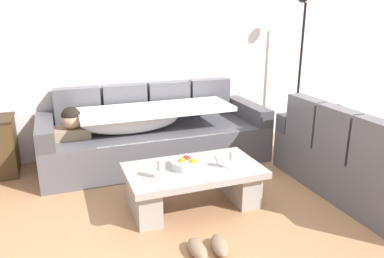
{
  "coord_description": "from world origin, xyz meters",
  "views": [
    {
      "loc": [
        -1.08,
        -2.4,
        1.69
      ],
      "look_at": [
        0.2,
        1.03,
        0.55
      ],
      "focal_mm": 34.95,
      "sensor_mm": 36.0,
      "label": 1
    }
  ],
  "objects_px": {
    "wine_glass_near_right": "(232,156)",
    "open_magazine": "(232,159)",
    "pair_of_shoes": "(209,247)",
    "couch_near_window": "(363,159)",
    "fruit_bowl": "(186,163)",
    "wine_glass_near_left": "(161,165)",
    "couch_along_wall": "(152,136)",
    "floor_lamp": "(299,59)",
    "coffee_table": "(193,182)"
  },
  "relations": [
    {
      "from": "couch_along_wall",
      "to": "pair_of_shoes",
      "type": "distance_m",
      "value": 1.88
    },
    {
      "from": "couch_along_wall",
      "to": "wine_glass_near_right",
      "type": "height_order",
      "value": "couch_along_wall"
    },
    {
      "from": "fruit_bowl",
      "to": "floor_lamp",
      "type": "relative_size",
      "value": 0.14
    },
    {
      "from": "couch_near_window",
      "to": "pair_of_shoes",
      "type": "bearing_deg",
      "value": 102.81
    },
    {
      "from": "wine_glass_near_left",
      "to": "pair_of_shoes",
      "type": "bearing_deg",
      "value": -71.88
    },
    {
      "from": "wine_glass_near_right",
      "to": "coffee_table",
      "type": "bearing_deg",
      "value": 155.71
    },
    {
      "from": "open_magazine",
      "to": "couch_along_wall",
      "type": "bearing_deg",
      "value": 131.3
    },
    {
      "from": "wine_glass_near_right",
      "to": "pair_of_shoes",
      "type": "height_order",
      "value": "wine_glass_near_right"
    },
    {
      "from": "couch_along_wall",
      "to": "wine_glass_near_right",
      "type": "relative_size",
      "value": 15.44
    },
    {
      "from": "fruit_bowl",
      "to": "floor_lamp",
      "type": "bearing_deg",
      "value": 31.58
    },
    {
      "from": "coffee_table",
      "to": "floor_lamp",
      "type": "xyz_separation_m",
      "value": [
        1.96,
        1.25,
        0.88
      ]
    },
    {
      "from": "couch_near_window",
      "to": "pair_of_shoes",
      "type": "distance_m",
      "value": 1.86
    },
    {
      "from": "wine_glass_near_right",
      "to": "open_magazine",
      "type": "distance_m",
      "value": 0.23
    },
    {
      "from": "wine_glass_near_right",
      "to": "couch_near_window",
      "type": "bearing_deg",
      "value": -6.49
    },
    {
      "from": "wine_glass_near_right",
      "to": "fruit_bowl",
      "type": "bearing_deg",
      "value": 157.01
    },
    {
      "from": "floor_lamp",
      "to": "pair_of_shoes",
      "type": "relative_size",
      "value": 6.21
    },
    {
      "from": "coffee_table",
      "to": "floor_lamp",
      "type": "height_order",
      "value": "floor_lamp"
    },
    {
      "from": "open_magazine",
      "to": "floor_lamp",
      "type": "xyz_separation_m",
      "value": [
        1.56,
        1.22,
        0.73
      ]
    },
    {
      "from": "open_magazine",
      "to": "pair_of_shoes",
      "type": "relative_size",
      "value": 0.89
    },
    {
      "from": "coffee_table",
      "to": "open_magazine",
      "type": "xyz_separation_m",
      "value": [
        0.4,
        0.04,
        0.15
      ]
    },
    {
      "from": "couch_along_wall",
      "to": "wine_glass_near_left",
      "type": "bearing_deg",
      "value": -101.12
    },
    {
      "from": "couch_along_wall",
      "to": "coffee_table",
      "type": "height_order",
      "value": "couch_along_wall"
    },
    {
      "from": "fruit_bowl",
      "to": "floor_lamp",
      "type": "height_order",
      "value": "floor_lamp"
    },
    {
      "from": "fruit_bowl",
      "to": "wine_glass_near_right",
      "type": "height_order",
      "value": "wine_glass_near_right"
    },
    {
      "from": "coffee_table",
      "to": "wine_glass_near_right",
      "type": "distance_m",
      "value": 0.43
    },
    {
      "from": "wine_glass_near_left",
      "to": "floor_lamp",
      "type": "bearing_deg",
      "value": 31.07
    },
    {
      "from": "coffee_table",
      "to": "fruit_bowl",
      "type": "bearing_deg",
      "value": 164.44
    },
    {
      "from": "pair_of_shoes",
      "to": "open_magazine",
      "type": "bearing_deg",
      "value": 53.8
    },
    {
      "from": "couch_along_wall",
      "to": "coffee_table",
      "type": "relative_size",
      "value": 2.14
    },
    {
      "from": "pair_of_shoes",
      "to": "wine_glass_near_left",
      "type": "bearing_deg",
      "value": 108.12
    },
    {
      "from": "open_magazine",
      "to": "floor_lamp",
      "type": "height_order",
      "value": "floor_lamp"
    },
    {
      "from": "open_magazine",
      "to": "couch_near_window",
      "type": "bearing_deg",
      "value": 3.31
    },
    {
      "from": "wine_glass_near_left",
      "to": "pair_of_shoes",
      "type": "xyz_separation_m",
      "value": [
        0.19,
        -0.58,
        -0.45
      ]
    },
    {
      "from": "fruit_bowl",
      "to": "wine_glass_near_left",
      "type": "bearing_deg",
      "value": -152.91
    },
    {
      "from": "wine_glass_near_right",
      "to": "floor_lamp",
      "type": "distance_m",
      "value": 2.24
    },
    {
      "from": "wine_glass_near_left",
      "to": "wine_glass_near_right",
      "type": "xyz_separation_m",
      "value": [
        0.64,
        -0.02,
        0.0
      ]
    },
    {
      "from": "pair_of_shoes",
      "to": "wine_glass_near_right",
      "type": "bearing_deg",
      "value": 50.89
    },
    {
      "from": "couch_near_window",
      "to": "open_magazine",
      "type": "bearing_deg",
      "value": 75.13
    },
    {
      "from": "couch_near_window",
      "to": "fruit_bowl",
      "type": "relative_size",
      "value": 6.27
    },
    {
      "from": "coffee_table",
      "to": "fruit_bowl",
      "type": "height_order",
      "value": "fruit_bowl"
    },
    {
      "from": "couch_along_wall",
      "to": "pair_of_shoes",
      "type": "relative_size",
      "value": 8.16
    },
    {
      "from": "couch_along_wall",
      "to": "pair_of_shoes",
      "type": "bearing_deg",
      "value": -91.94
    },
    {
      "from": "wine_glass_near_left",
      "to": "floor_lamp",
      "type": "distance_m",
      "value": 2.74
    },
    {
      "from": "couch_along_wall",
      "to": "floor_lamp",
      "type": "xyz_separation_m",
      "value": [
        2.03,
        0.1,
        0.79
      ]
    },
    {
      "from": "couch_near_window",
      "to": "wine_glass_near_right",
      "type": "bearing_deg",
      "value": 83.51
    },
    {
      "from": "pair_of_shoes",
      "to": "floor_lamp",
      "type": "bearing_deg",
      "value": 42.99
    },
    {
      "from": "couch_near_window",
      "to": "coffee_table",
      "type": "xyz_separation_m",
      "value": [
        -1.65,
        0.29,
        -0.1
      ]
    },
    {
      "from": "wine_glass_near_left",
      "to": "pair_of_shoes",
      "type": "height_order",
      "value": "wine_glass_near_left"
    },
    {
      "from": "fruit_bowl",
      "to": "wine_glass_near_left",
      "type": "xyz_separation_m",
      "value": [
        -0.27,
        -0.14,
        0.08
      ]
    },
    {
      "from": "floor_lamp",
      "to": "pair_of_shoes",
      "type": "height_order",
      "value": "floor_lamp"
    }
  ]
}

